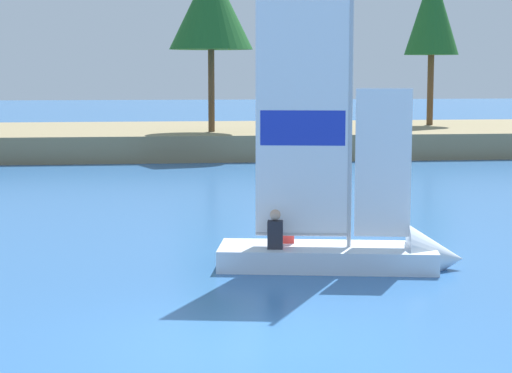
{
  "coord_description": "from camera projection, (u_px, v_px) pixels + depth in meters",
  "views": [
    {
      "loc": [
        -1.2,
        -12.25,
        3.72
      ],
      "look_at": [
        1.03,
        7.48,
        1.2
      ],
      "focal_mm": 65.45,
      "sensor_mm": 36.0,
      "label": 1
    }
  ],
  "objects": [
    {
      "name": "ground_plane",
      "position": [
        243.0,
        344.0,
        12.68
      ],
      "size": [
        200.0,
        200.0,
        0.0
      ],
      "primitive_type": "plane",
      "color": "#2D609E"
    },
    {
      "name": "shore_bank",
      "position": [
        178.0,
        140.0,
        41.86
      ],
      "size": [
        80.0,
        10.43,
        1.07
      ],
      "primitive_type": "cube",
      "color": "#897A56",
      "rests_on": "ground"
    },
    {
      "name": "shoreline_tree_midright",
      "position": [
        211.0,
        7.0,
        38.61
      ],
      "size": [
        3.5,
        3.5,
        6.99
      ],
      "color": "brown",
      "rests_on": "shore_bank"
    },
    {
      "name": "shoreline_tree_right",
      "position": [
        432.0,
        12.0,
        43.33
      ],
      "size": [
        2.53,
        2.53,
        7.35
      ],
      "color": "brown",
      "rests_on": "shore_bank"
    },
    {
      "name": "sailboat",
      "position": [
        365.0,
        242.0,
        17.41
      ],
      "size": [
        4.71,
        2.12,
        6.82
      ],
      "rotation": [
        0.0,
        0.0,
        -0.18
      ],
      "color": "silver",
      "rests_on": "ground"
    }
  ]
}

